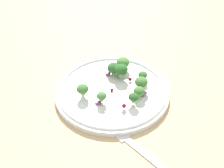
{
  "coord_description": "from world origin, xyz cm",
  "views": [
    {
      "loc": [
        -46.87,
        20.6,
        44.79
      ],
      "look_at": [
        0.1,
        2.23,
        2.7
      ],
      "focal_mm": 49.78,
      "sensor_mm": 36.0,
      "label": 1
    }
  ],
  "objects": [
    {
      "name": "ground_plane",
      "position": [
        0.0,
        0.0,
        -1.0
      ],
      "size": [
        180.0,
        180.0,
        2.0
      ],
      "primitive_type": "cube",
      "color": "tan"
    },
    {
      "name": "plate",
      "position": [
        0.1,
        2.23,
        0.86
      ],
      "size": [
        24.64,
        24.64,
        1.7
      ],
      "color": "white",
      "rests_on": "ground_plane"
    },
    {
      "name": "dressing_pool",
      "position": [
        0.1,
        2.23,
        1.3
      ],
      "size": [
        14.29,
        14.29,
        0.2
      ],
      "primitive_type": "cylinder",
      "color": "white",
      "rests_on": "plate"
    },
    {
      "name": "broccoli_floret_0",
      "position": [
        -2.42,
        -3.39,
        3.41
      ],
      "size": [
        2.76,
        2.76,
        2.79
      ],
      "color": "#8EB77A",
      "rests_on": "plate"
    },
    {
      "name": "broccoli_floret_1",
      "position": [
        5.47,
        -2.57,
        3.38
      ],
      "size": [
        2.96,
        2.96,
        3.0
      ],
      "color": "#9EC684",
      "rests_on": "plate"
    },
    {
      "name": "broccoli_floret_2",
      "position": [
        -4.37,
        -2.03,
        2.89
      ],
      "size": [
        2.41,
        2.41,
        2.44
      ],
      "color": "#8EB77A",
      "rests_on": "plate"
    },
    {
      "name": "broccoli_floret_3",
      "position": [
        0.09,
        -4.92,
        3.1
      ],
      "size": [
        1.98,
        1.98,
        2.01
      ],
      "color": "#ADD18E",
      "rests_on": "plate"
    },
    {
      "name": "broccoli_floret_4",
      "position": [
        2.67,
        -0.88,
        3.8
      ],
      "size": [
        2.99,
        2.99,
        3.03
      ],
      "color": "#8EB77A",
      "rests_on": "plate"
    },
    {
      "name": "broccoli_floret_5",
      "position": [
        -0.12,
        8.71,
        3.35
      ],
      "size": [
        2.52,
        2.52,
        2.55
      ],
      "color": "#9EC684",
      "rests_on": "plate"
    },
    {
      "name": "broccoli_floret_6",
      "position": [
        4.6,
        -0.02,
        3.14
      ],
      "size": [
        2.98,
        2.98,
        3.01
      ],
      "color": "#9EC684",
      "rests_on": "plate"
    },
    {
      "name": "broccoli_floret_7",
      "position": [
        -5.91,
        0.21,
        3.25
      ],
      "size": [
        2.06,
        2.06,
        2.09
      ],
      "color": "#8EB77A",
      "rests_on": "plate"
    },
    {
      "name": "broccoli_floret_8",
      "position": [
        -3.15,
        5.72,
        3.14
      ],
      "size": [
        2.1,
        2.1,
        2.12
      ],
      "color": "#9EC684",
      "rests_on": "plate"
    },
    {
      "name": "cranberry_0",
      "position": [
        -6.51,
        2.27,
        2.23
      ],
      "size": [
        0.93,
        0.93,
        0.93
      ],
      "primitive_type": "sphere",
      "color": "maroon",
      "rests_on": "plate"
    },
    {
      "name": "cranberry_1",
      "position": [
        -0.65,
        2.57,
        1.79
      ],
      "size": [
        0.74,
        0.74,
        0.74
      ],
      "primitive_type": "sphere",
      "color": "maroon",
      "rests_on": "plate"
    },
    {
      "name": "cranberry_2",
      "position": [
        0.95,
        -2.38,
        1.99
      ],
      "size": [
        0.76,
        0.76,
        0.76
      ],
      "primitive_type": "sphere",
      "color": "#4C0A14",
      "rests_on": "plate"
    },
    {
      "name": "onion_bit_0",
      "position": [
        -4.09,
        -3.29,
        1.68
      ],
      "size": [
        1.39,
        1.51,
        0.36
      ],
      "primitive_type": "cube",
      "rotation": [
        0.0,
        0.0,
        0.55
      ],
      "color": "#934C84",
      "rests_on": "plate"
    },
    {
      "name": "onion_bit_1",
      "position": [
        4.43,
        -1.39,
        1.78
      ],
      "size": [
        1.57,
        1.63,
        0.52
      ],
      "primitive_type": "cube",
      "rotation": [
        0.0,
        0.0,
        1.22
      ],
      "color": "#934C84",
      "rests_on": "plate"
    },
    {
      "name": "onion_bit_2",
      "position": [
        5.13,
        1.28,
        1.86
      ],
      "size": [
        1.43,
        1.03,
        0.56
      ],
      "primitive_type": "cube",
      "rotation": [
        0.0,
        0.0,
        3.08
      ],
      "color": "#843D75",
      "rests_on": "plate"
    },
    {
      "name": "onion_bit_3",
      "position": [
        -3.22,
        6.5,
        1.72
      ],
      "size": [
        1.46,
        1.51,
        0.56
      ],
      "primitive_type": "cube",
      "rotation": [
        0.0,
        0.0,
        2.52
      ],
      "color": "#843D75",
      "rests_on": "plate"
    },
    {
      "name": "onion_bit_4",
      "position": [
        -1.5,
        5.07,
        1.62
      ],
      "size": [
        1.02,
        1.04,
        0.55
      ],
      "primitive_type": "cube",
      "rotation": [
        0.0,
        0.0,
        2.91
      ],
      "color": "#934C84",
      "rests_on": "plate"
    },
    {
      "name": "fork",
      "position": [
        -17.06,
        2.76,
        0.25
      ],
      "size": [
        17.96,
        8.52,
        0.5
      ],
      "color": "silver",
      "rests_on": "ground_plane"
    }
  ]
}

